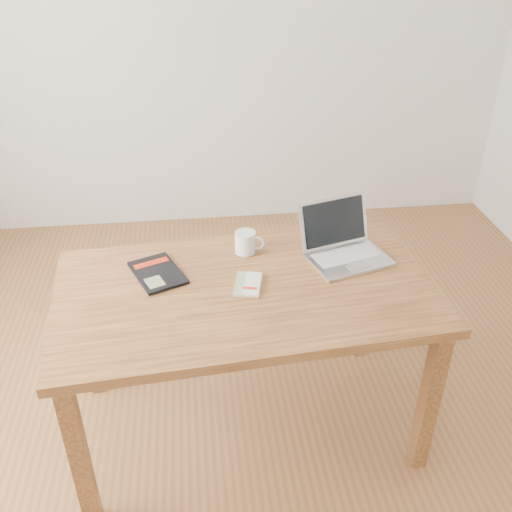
{
  "coord_description": "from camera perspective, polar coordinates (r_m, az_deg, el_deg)",
  "views": [
    {
      "loc": [
        -0.19,
        -1.83,
        2.01
      ],
      "look_at": [
        0.03,
        0.04,
        0.85
      ],
      "focal_mm": 40.0,
      "sensor_mm": 36.0,
      "label": 1
    }
  ],
  "objects": [
    {
      "name": "coffee_mug",
      "position": [
        2.4,
        -1.0,
        1.42
      ],
      "size": [
        0.13,
        0.09,
        0.09
      ],
      "rotation": [
        0.0,
        0.0,
        -0.24
      ],
      "color": "white",
      "rests_on": "desk"
    },
    {
      "name": "laptop",
      "position": [
        2.41,
        8.77,
        1.03
      ],
      "size": [
        0.39,
        0.37,
        0.22
      ],
      "rotation": [
        0.0,
        0.0,
        0.29
      ],
      "color": "silver",
      "rests_on": "desk"
    },
    {
      "name": "white_guidebook",
      "position": [
        2.21,
        -0.82,
        -2.84
      ],
      "size": [
        0.13,
        0.18,
        0.01
      ],
      "rotation": [
        0.0,
        0.0,
        -0.22
      ],
      "color": "beige",
      "rests_on": "desk"
    },
    {
      "name": "black_guidebook",
      "position": [
        2.31,
        -9.82,
        -1.66
      ],
      "size": [
        0.25,
        0.3,
        0.01
      ],
      "rotation": [
        0.0,
        0.0,
        0.4
      ],
      "color": "black",
      "rests_on": "desk"
    },
    {
      "name": "desk",
      "position": [
        2.26,
        -1.08,
        -4.97
      ],
      "size": [
        1.51,
        0.95,
        0.75
      ],
      "rotation": [
        0.0,
        0.0,
        0.08
      ],
      "color": "brown",
      "rests_on": "ground"
    },
    {
      "name": "room",
      "position": [
        1.95,
        -2.93,
        12.0
      ],
      "size": [
        4.04,
        4.04,
        2.7
      ],
      "color": "brown",
      "rests_on": "ground"
    }
  ]
}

